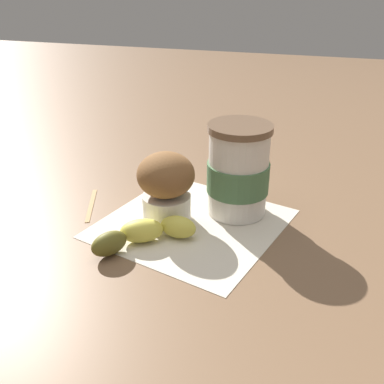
{
  "coord_description": "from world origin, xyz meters",
  "views": [
    {
      "loc": [
        0.55,
        0.17,
        0.35
      ],
      "look_at": [
        0.0,
        0.0,
        0.05
      ],
      "focal_mm": 42.0,
      "sensor_mm": 36.0,
      "label": 1
    }
  ],
  "objects": [
    {
      "name": "paper_napkin",
      "position": [
        0.0,
        0.0,
        0.0
      ],
      "size": [
        0.3,
        0.3,
        0.0
      ],
      "primitive_type": "cube",
      "rotation": [
        0.0,
        0.0,
        -0.27
      ],
      "color": "beige",
      "rests_on": "ground_plane"
    },
    {
      "name": "banana",
      "position": [
        0.07,
        -0.05,
        0.02
      ],
      "size": [
        0.11,
        0.13,
        0.03
      ],
      "color": "#D6CC4C",
      "rests_on": "paper_napkin"
    },
    {
      "name": "muffin",
      "position": [
        -0.0,
        -0.04,
        0.06
      ],
      "size": [
        0.08,
        0.08,
        0.11
      ],
      "color": "white",
      "rests_on": "paper_napkin"
    },
    {
      "name": "coffee_cup",
      "position": [
        -0.06,
        0.06,
        0.07
      ],
      "size": [
        0.1,
        0.1,
        0.14
      ],
      "color": "silver",
      "rests_on": "paper_napkin"
    },
    {
      "name": "wooden_stirrer",
      "position": [
        -0.01,
        -0.17,
        0.0
      ],
      "size": [
        0.1,
        0.05,
        0.0
      ],
      "primitive_type": "cube",
      "rotation": [
        0.0,
        0.0,
        3.52
      ],
      "color": "tan",
      "rests_on": "ground_plane"
    },
    {
      "name": "ground_plane",
      "position": [
        0.0,
        0.0,
        0.0
      ],
      "size": [
        3.0,
        3.0,
        0.0
      ],
      "primitive_type": "plane",
      "color": "brown"
    }
  ]
}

